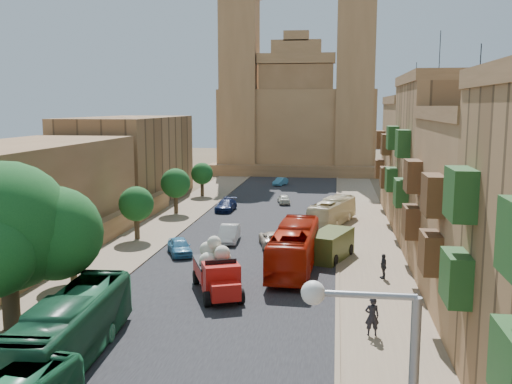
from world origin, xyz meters
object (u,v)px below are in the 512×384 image
(bus_red_east, at_px, (294,247))
(car_white_b, at_px, (284,199))
(street_tree_a, at_px, (72,236))
(car_dkblue, at_px, (226,205))
(pedestrian_c, at_px, (383,266))
(street_tree_d, at_px, (202,174))
(car_blue_b, at_px, (280,181))
(ficus_tree, at_px, (8,231))
(street_tree_c, at_px, (176,183))
(bus_green_north, at_px, (70,329))
(church, at_px, (298,116))
(street_tree_b, at_px, (136,204))
(pedestrian_a, at_px, (372,316))
(olive_pickup, at_px, (330,245))
(car_white_a, at_px, (229,234))
(car_blue_a, at_px, (180,246))
(bus_cream_east, at_px, (332,212))
(car_cream, at_px, (272,239))
(red_truck, at_px, (217,270))

(bus_red_east, bearing_deg, car_white_b, -81.09)
(street_tree_a, xyz_separation_m, bus_red_east, (14.00, 4.83, -1.48))
(car_dkblue, relative_size, pedestrian_c, 2.61)
(pedestrian_c, bearing_deg, street_tree_d, -161.20)
(car_dkblue, relative_size, car_blue_b, 1.31)
(ficus_tree, bearing_deg, street_tree_c, 91.03)
(bus_green_north, distance_m, car_dkblue, 37.10)
(church, relative_size, street_tree_b, 7.96)
(street_tree_d, xyz_separation_m, pedestrian_c, (19.99, -32.56, -2.00))
(street_tree_d, height_order, car_blue_b, street_tree_d)
(bus_red_east, relative_size, pedestrian_a, 5.64)
(pedestrian_c, bearing_deg, street_tree_c, -148.55)
(olive_pickup, xyz_separation_m, pedestrian_a, (2.24, -14.31, -0.01))
(church, height_order, ficus_tree, church)
(car_white_a, distance_m, pedestrian_c, 14.82)
(street_tree_c, xyz_separation_m, olive_pickup, (16.44, -16.00, -2.22))
(bus_green_north, distance_m, car_blue_b, 58.30)
(car_blue_a, bearing_deg, olive_pickup, -22.42)
(bus_green_north, bearing_deg, street_tree_d, 92.56)
(ficus_tree, relative_size, pedestrian_a, 4.37)
(car_blue_b, xyz_separation_m, pedestrian_c, (11.13, -43.74, 0.29))
(olive_pickup, bearing_deg, car_white_a, 153.90)
(car_white_a, bearing_deg, car_dkblue, 98.63)
(olive_pickup, bearing_deg, street_tree_c, 135.77)
(bus_red_east, distance_m, pedestrian_a, 12.10)
(car_white_b, distance_m, pedestrian_a, 38.79)
(street_tree_a, bearing_deg, bus_green_north, -64.86)
(car_blue_a, height_order, car_dkblue, car_blue_a)
(church, relative_size, street_tree_c, 7.55)
(church, distance_m, street_tree_d, 32.89)
(car_white_b, bearing_deg, car_white_a, 70.35)
(bus_cream_east, height_order, car_blue_a, bus_cream_east)
(bus_green_north, distance_m, bus_red_east, 18.13)
(street_tree_c, height_order, pedestrian_a, street_tree_c)
(bus_red_east, xyz_separation_m, car_dkblue, (-9.00, 21.27, -0.92))
(bus_green_north, bearing_deg, church, 82.73)
(car_blue_a, bearing_deg, bus_cream_east, 23.61)
(bus_green_north, relative_size, car_white_b, 3.23)
(car_cream, distance_m, car_white_b, 20.35)
(street_tree_a, relative_size, street_tree_c, 0.94)
(red_truck, bearing_deg, olive_pickup, 53.52)
(car_cream, relative_size, car_dkblue, 0.98)
(street_tree_d, relative_size, car_white_b, 1.30)
(ficus_tree, relative_size, street_tree_d, 2.03)
(ficus_tree, distance_m, bus_red_east, 18.90)
(bus_cream_east, height_order, pedestrian_a, bus_cream_east)
(street_tree_c, bearing_deg, olive_pickup, -44.23)
(bus_green_north, distance_m, bus_cream_east, 33.50)
(red_truck, relative_size, bus_green_north, 0.58)
(street_tree_b, bearing_deg, bus_cream_east, 27.33)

